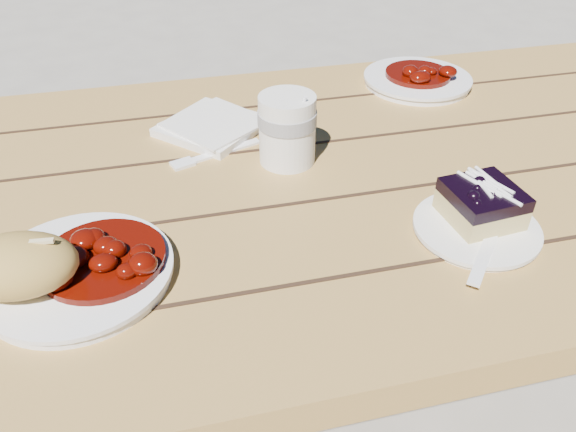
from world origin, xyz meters
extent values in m
cube|color=olive|center=(0.00, 0.00, 0.72)|extent=(2.00, 0.80, 0.05)
cube|color=olive|center=(0.88, 0.32, 0.35)|extent=(0.07, 0.07, 0.70)
cube|color=olive|center=(0.00, 0.65, 0.44)|extent=(1.80, 0.25, 0.04)
cube|color=olive|center=(0.80, 0.65, 0.21)|extent=(0.06, 0.06, 0.42)
cylinder|color=white|center=(-0.21, -0.17, 0.76)|extent=(0.22, 0.22, 0.02)
ellipsoid|color=#B99447|center=(-0.26, -0.19, 0.80)|extent=(0.14, 0.10, 0.07)
cylinder|color=white|center=(0.30, -0.20, 0.76)|extent=(0.16, 0.16, 0.01)
cube|color=tan|center=(0.31, -0.18, 0.77)|extent=(0.10, 0.10, 0.03)
cube|color=black|center=(0.31, -0.18, 0.80)|extent=(0.10, 0.10, 0.02)
cylinder|color=white|center=(0.10, 0.04, 0.80)|extent=(0.09, 0.09, 0.11)
cube|color=white|center=(0.00, 0.17, 0.76)|extent=(0.21, 0.21, 0.01)
cylinder|color=white|center=(0.42, 0.27, 0.76)|extent=(0.21, 0.21, 0.02)
camera|label=1|loc=(-0.08, -0.71, 1.21)|focal=35.00mm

